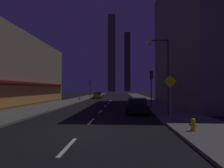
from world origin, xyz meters
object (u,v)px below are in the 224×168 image
(car_parked_far, at_px, (98,95))
(street_lamp_right, at_px, (158,57))
(traffic_light_far_left, at_px, (90,85))
(pedestrian_crossing_sign, at_px, (170,93))
(fire_hydrant_yellow_near, at_px, (193,125))
(car_parked_near, at_px, (137,105))
(traffic_light_near_right, at_px, (151,81))
(fire_hydrant_far_left, at_px, (80,98))

(car_parked_far, xyz_separation_m, street_lamp_right, (8.98, -25.59, 4.33))
(traffic_light_far_left, bearing_deg, pedestrian_crossing_sign, -68.50)
(car_parked_far, xyz_separation_m, pedestrian_crossing_sign, (9.20, -28.24, 1.28))
(car_parked_far, distance_m, fire_hydrant_yellow_near, 32.70)
(car_parked_near, xyz_separation_m, traffic_light_near_right, (1.90, 2.86, 2.45))
(car_parked_near, bearing_deg, traffic_light_near_right, 56.36)
(street_lamp_right, relative_size, pedestrian_crossing_sign, 2.09)
(car_parked_far, xyz_separation_m, fire_hydrant_far_left, (-2.30, -8.32, -0.29))
(fire_hydrant_far_left, xyz_separation_m, traffic_light_near_right, (11.40, -13.00, 2.74))
(car_parked_far, relative_size, traffic_light_near_right, 1.01)
(fire_hydrant_far_left, relative_size, traffic_light_far_left, 0.16)
(traffic_light_near_right, bearing_deg, pedestrian_crossing_sign, -89.17)
(traffic_light_far_left, xyz_separation_m, street_lamp_right, (10.88, -25.53, 1.87))
(car_parked_far, distance_m, pedestrian_crossing_sign, 29.72)
(fire_hydrant_far_left, distance_m, traffic_light_far_left, 8.71)
(car_parked_near, xyz_separation_m, fire_hydrant_yellow_near, (2.30, -7.11, -0.29))
(fire_hydrant_yellow_near, distance_m, street_lamp_right, 7.35)
(car_parked_near, xyz_separation_m, fire_hydrant_far_left, (-9.50, 15.85, -0.29))
(fire_hydrant_yellow_near, bearing_deg, traffic_light_far_left, 110.06)
(fire_hydrant_far_left, height_order, street_lamp_right, street_lamp_right)
(traffic_light_near_right, distance_m, pedestrian_crossing_sign, 7.01)
(fire_hydrant_yellow_near, xyz_separation_m, street_lamp_right, (-0.52, 5.70, 4.61))
(fire_hydrant_yellow_near, distance_m, fire_hydrant_far_left, 25.82)
(car_parked_near, bearing_deg, street_lamp_right, -38.51)
(car_parked_near, height_order, fire_hydrant_yellow_near, car_parked_near)
(traffic_light_far_left, bearing_deg, fire_hydrant_far_left, -92.77)
(car_parked_near, height_order, traffic_light_far_left, traffic_light_far_left)
(traffic_light_far_left, bearing_deg, street_lamp_right, -66.92)
(car_parked_far, relative_size, pedestrian_crossing_sign, 1.34)
(car_parked_near, relative_size, fire_hydrant_far_left, 6.48)
(street_lamp_right, bearing_deg, car_parked_far, 109.33)
(car_parked_far, xyz_separation_m, traffic_light_near_right, (9.10, -21.32, 2.45))
(street_lamp_right, height_order, pedestrian_crossing_sign, street_lamp_right)
(fire_hydrant_yellow_near, relative_size, pedestrian_crossing_sign, 0.21)
(car_parked_near, relative_size, car_parked_far, 1.00)
(car_parked_far, relative_size, fire_hydrant_yellow_near, 6.48)
(car_parked_near, xyz_separation_m, traffic_light_far_left, (-9.10, 24.11, 2.45))
(traffic_light_far_left, bearing_deg, car_parked_near, -69.32)
(traffic_light_near_right, relative_size, pedestrian_crossing_sign, 1.33)
(traffic_light_far_left, bearing_deg, car_parked_far, 1.95)
(traffic_light_near_right, relative_size, traffic_light_far_left, 1.00)
(fire_hydrant_yellow_near, height_order, fire_hydrant_far_left, same)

